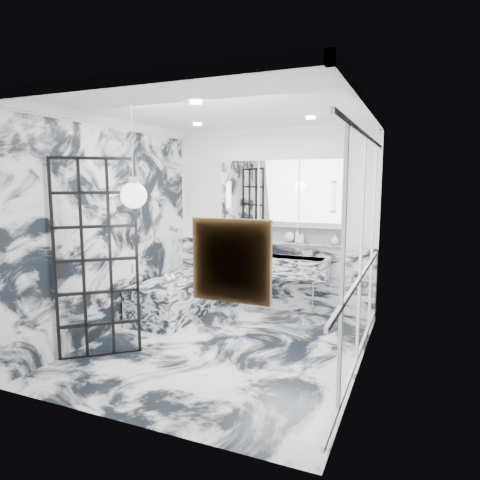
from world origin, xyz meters
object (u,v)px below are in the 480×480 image
at_px(mirror_cabinet, 280,193).
at_px(bathtub, 178,297).
at_px(crittall_door, 97,260).
at_px(trough_sink, 276,266).

bearing_deg(mirror_cabinet, bathtub, -147.94).
distance_m(mirror_cabinet, bathtub, 2.20).
bearing_deg(crittall_door, mirror_cabinet, 21.55).
xyz_separation_m(crittall_door, bathtub, (0.03, 1.66, -0.85)).
height_order(mirror_cabinet, bathtub, mirror_cabinet).
xyz_separation_m(mirror_cabinet, bathtub, (-1.32, -0.83, -1.54)).
bearing_deg(bathtub, mirror_cabinet, 32.06).
relative_size(crittall_door, mirror_cabinet, 1.18).
height_order(trough_sink, bathtub, trough_sink).
xyz_separation_m(crittall_door, trough_sink, (1.35, 2.32, -0.40)).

